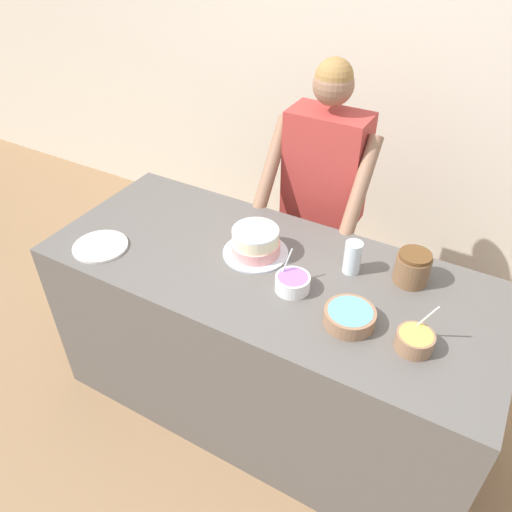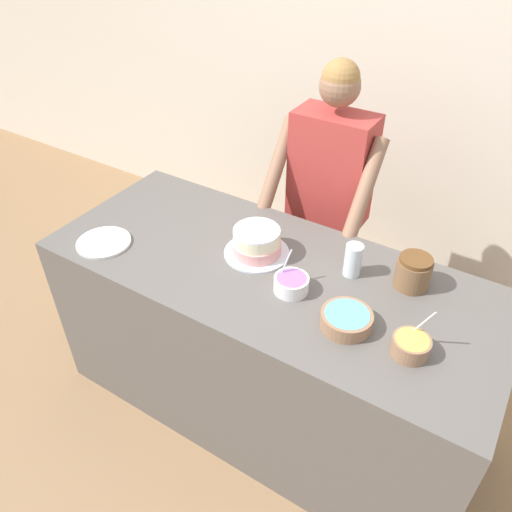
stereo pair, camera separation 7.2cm
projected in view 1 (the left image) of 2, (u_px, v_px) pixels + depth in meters
ground_plane at (225, 461)px, 2.40m from camera, size 14.00×14.00×0.00m
wall_back at (392, 75)px, 2.93m from camera, size 10.00×0.05×2.60m
counter at (267, 341)px, 2.41m from camera, size 1.99×0.83×0.91m
person_baker at (323, 186)px, 2.59m from camera, size 0.54×0.45×1.60m
cake at (255, 243)px, 2.17m from camera, size 0.29×0.29×0.13m
frosting_bowl_blue at (350, 316)px, 1.85m from camera, size 0.19×0.19×0.06m
frosting_bowl_yellow at (415, 340)px, 1.75m from camera, size 0.13×0.13×0.18m
frosting_bowl_purple at (293, 282)px, 2.00m from camera, size 0.14×0.14×0.16m
drinking_glass at (353, 257)px, 2.07m from camera, size 0.07×0.07×0.15m
ceramic_plate at (100, 246)px, 2.24m from camera, size 0.25×0.25×0.01m
stoneware_jar at (412, 268)px, 2.02m from camera, size 0.14×0.14×0.14m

